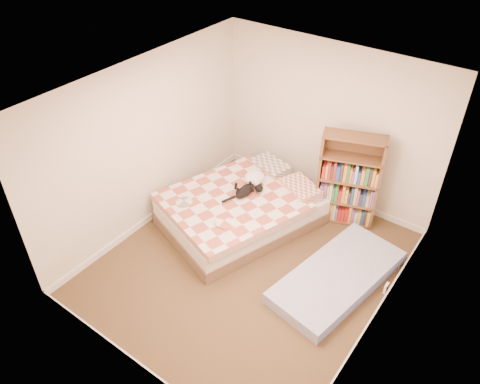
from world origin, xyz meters
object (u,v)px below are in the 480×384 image
Objects in this scene: bookshelf at (347,189)px; white_dog at (255,178)px; bed at (243,208)px; black_cat at (246,190)px; floor_mattress at (338,277)px.

bookshelf is 1.37m from white_dog.
black_cat is (0.03, 0.05, 0.32)m from bed.
floor_mattress is at bearing -20.37° from white_dog.
bed is 3.92× the size of black_cat.
white_dog is at bearing 143.22° from black_cat.
white_dog is (-0.06, 0.30, 0.02)m from black_cat.
bed is 1.56m from bookshelf.
floor_mattress is at bearing -86.65° from bookshelf.
bookshelf is 1.40m from floor_mattress.
bookshelf reaches higher than bed.
bookshelf is (1.18, 0.98, 0.27)m from bed.
floor_mattress is 2.95× the size of black_cat.
white_dog reaches higher than bed.
black_cat reaches higher than floor_mattress.
floor_mattress is at bearing 31.74° from black_cat.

